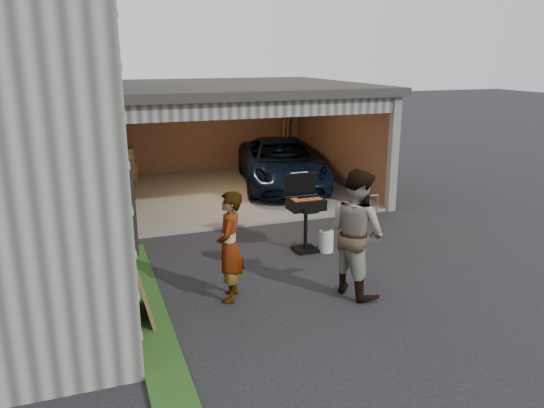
{
  "coord_description": "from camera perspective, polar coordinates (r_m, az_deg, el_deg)",
  "views": [
    {
      "loc": [
        -2.93,
        -6.99,
        3.63
      ],
      "look_at": [
        0.04,
        1.22,
        1.15
      ],
      "focal_mm": 35.0,
      "sensor_mm": 36.0,
      "label": 1
    }
  ],
  "objects": [
    {
      "name": "bbq_grill",
      "position": [
        9.95,
        3.58,
        -0.27
      ],
      "size": [
        0.66,
        0.58,
        1.47
      ],
      "color": "black",
      "rests_on": "ground"
    },
    {
      "name": "plywood_panel",
      "position": [
        7.66,
        -13.88,
        -8.64
      ],
      "size": [
        0.26,
        0.93,
        1.02
      ],
      "primitive_type": "cube",
      "rotation": [
        0.0,
        -0.21,
        0.0
      ],
      "color": "brown",
      "rests_on": "ground"
    },
    {
      "name": "man",
      "position": [
        8.24,
        9.09,
        -3.04
      ],
      "size": [
        0.97,
        1.12,
        1.98
      ],
      "primitive_type": "imported",
      "rotation": [
        0.0,
        0.0,
        1.83
      ],
      "color": "#3C1B17",
      "rests_on": "ground"
    },
    {
      "name": "minivan",
      "position": [
        14.79,
        1.06,
        4.21
      ],
      "size": [
        3.09,
        5.01,
        1.3
      ],
      "primitive_type": "imported",
      "rotation": [
        0.0,
        0.0,
        -0.21
      ],
      "color": "black",
      "rests_on": "ground"
    },
    {
      "name": "woman",
      "position": [
        7.98,
        -4.58,
        -4.59
      ],
      "size": [
        0.62,
        0.73,
        1.7
      ],
      "primitive_type": "imported",
      "rotation": [
        0.0,
        0.0,
        -1.98
      ],
      "color": "#A4BCCE",
      "rests_on": "ground"
    },
    {
      "name": "garage",
      "position": [
        14.38,
        -4.9,
        8.75
      ],
      "size": [
        6.8,
        6.3,
        2.9
      ],
      "color": "#605E59",
      "rests_on": "ground"
    },
    {
      "name": "groundcover_strip",
      "position": [
        7.02,
        -11.92,
        -15.35
      ],
      "size": [
        0.5,
        8.0,
        0.06
      ],
      "primitive_type": "cube",
      "color": "#193814",
      "rests_on": "ground"
    },
    {
      "name": "ground",
      "position": [
        8.41,
        2.61,
        -9.75
      ],
      "size": [
        80.0,
        80.0,
        0.0
      ],
      "primitive_type": "plane",
      "color": "black",
      "rests_on": "ground"
    },
    {
      "name": "propane_tank",
      "position": [
        10.13,
        5.84,
        -3.99
      ],
      "size": [
        0.34,
        0.34,
        0.41
      ],
      "primitive_type": "cylinder",
      "rotation": [
        0.0,
        0.0,
        0.27
      ],
      "color": "silver",
      "rests_on": "ground"
    },
    {
      "name": "hand_truck",
      "position": [
        10.9,
        10.61,
        -2.89
      ],
      "size": [
        0.39,
        0.3,
        0.94
      ],
      "rotation": [
        0.0,
        0.0,
        -0.05
      ],
      "color": "gray",
      "rests_on": "ground"
    }
  ]
}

